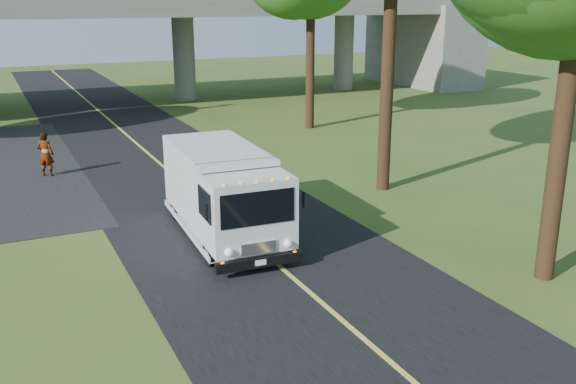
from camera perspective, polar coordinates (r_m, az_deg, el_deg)
ground at (r=12.79m, az=7.57°, el=-13.59°), size 120.00×120.00×0.00m
road at (r=21.13m, az=-7.29°, el=-1.04°), size 7.00×90.00×0.02m
lane_line at (r=21.12m, az=-7.29°, el=-0.99°), size 0.12×90.00×0.01m
overpass at (r=41.65m, az=-17.50°, el=13.49°), size 54.00×10.00×7.30m
step_van at (r=17.83m, az=-5.77°, el=0.13°), size 2.47×6.01×2.48m
pedestrian at (r=25.69m, az=-20.75°, el=3.15°), size 0.74×0.65×1.70m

